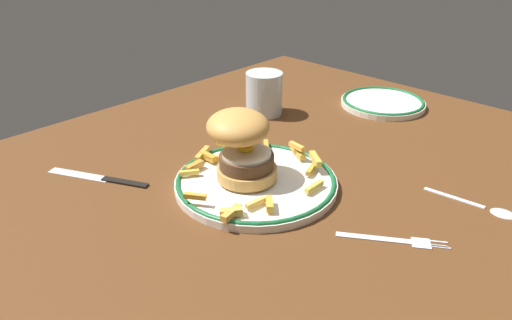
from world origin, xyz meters
TOP-DOWN VIEW (x-y plane):
  - ground_plane at (0.00, 0.00)cm, footprint 111.31×85.56cm
  - dinner_plate at (-5.13, -3.80)cm, footprint 25.40×25.40cm
  - burger at (-6.21, -1.88)cm, footprint 13.50×13.58cm
  - fries_pile at (-5.03, -2.46)cm, footprint 24.73×22.15cm
  - water_glass at (18.03, 16.00)cm, footprint 7.66×7.66cm
  - side_plate at (39.43, -0.23)cm, footprint 18.21×18.21cm
  - fork at (-2.81, -26.76)cm, footprint 9.06×12.79cm
  - knife at (-20.46, 15.00)cm, footprint 9.22×16.84cm
  - spoon at (13.39, -33.31)cm, footprint 3.03×13.40cm

SIDE VIEW (x-z plane):
  - ground_plane at x=0.00cm, z-range -4.00..0.00cm
  - fork at x=-2.81cm, z-range 0.00..0.36cm
  - knife at x=-20.46cm, z-range -0.09..0.61cm
  - spoon at x=13.39cm, z-range -0.09..0.81cm
  - side_plate at x=39.43cm, z-range 0.03..1.63cm
  - dinner_plate at x=-5.13cm, z-range 0.04..1.64cm
  - fries_pile at x=-5.03cm, z-range 1.14..3.41cm
  - water_glass at x=18.03cm, z-range -0.51..8.40cm
  - burger at x=-6.21cm, z-range 1.62..12.44cm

